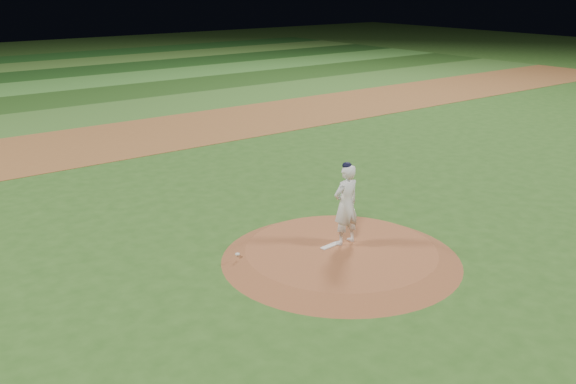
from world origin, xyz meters
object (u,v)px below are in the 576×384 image
(pitchers_mound, at_px, (341,254))
(pitching_rubber, at_px, (330,246))
(pitcher_on_mound, at_px, (346,204))
(rosin_bag, at_px, (237,254))

(pitchers_mound, height_order, pitching_rubber, pitching_rubber)
(pitching_rubber, bearing_deg, pitcher_on_mound, -14.87)
(pitching_rubber, height_order, rosin_bag, rosin_bag)
(pitching_rubber, height_order, pitcher_on_mound, pitcher_on_mound)
(pitchers_mound, relative_size, pitcher_on_mound, 2.79)
(pitchers_mound, relative_size, pitching_rubber, 10.13)
(rosin_bag, bearing_deg, pitching_rubber, -23.54)
(pitching_rubber, distance_m, pitcher_on_mound, 1.03)
(pitchers_mound, distance_m, rosin_bag, 2.38)
(rosin_bag, relative_size, pitcher_on_mound, 0.06)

